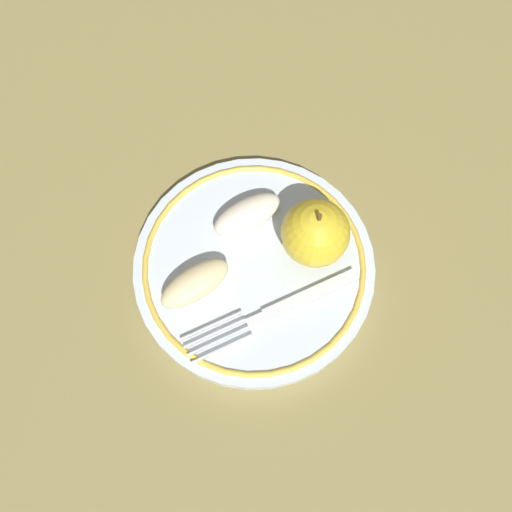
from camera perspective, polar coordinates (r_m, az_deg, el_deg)
name	(u,v)px	position (r m, az deg, el deg)	size (l,w,h in m)	color
ground_plane	(250,259)	(0.57, -0.61, -0.28)	(2.00, 2.00, 0.00)	olive
plate	(256,266)	(0.56, 0.00, -1.02)	(0.24, 0.24, 0.02)	silver
apple_red_whole	(315,233)	(0.53, 5.96, 2.30)	(0.06, 0.06, 0.07)	gold
apple_slice_front	(195,283)	(0.54, -6.13, -2.73)	(0.07, 0.03, 0.02)	beige
apple_slice_back	(247,214)	(0.56, -0.89, 4.19)	(0.07, 0.03, 0.02)	#F0E3C9
fork	(277,310)	(0.54, 2.15, -5.40)	(0.18, 0.04, 0.00)	silver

